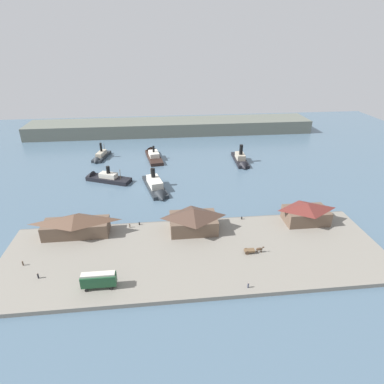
{
  "coord_description": "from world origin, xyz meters",
  "views": [
    {
      "loc": [
        -9.27,
        -97.28,
        57.71
      ],
      "look_at": [
        3.2,
        16.11,
        2.0
      ],
      "focal_mm": 30.13,
      "sensor_mm": 36.0,
      "label": 1
    }
  ],
  "objects_px": {
    "ferry_near_quay": "(156,188)",
    "ferry_outer_harbor": "(241,160)",
    "ferry_shed_east_terminal": "(76,225)",
    "ferry_moored_east": "(103,178)",
    "pedestrian_standing_center": "(248,285)",
    "ferry_approaching_east": "(100,157)",
    "ferry_shed_central_terminal": "(306,213)",
    "street_tram": "(99,279)",
    "pedestrian_near_east_shed": "(130,226)",
    "mooring_post_center_west": "(139,224)",
    "mooring_post_west": "(242,218)",
    "horse_cart": "(253,250)",
    "ferry_shed_customs_shed": "(193,219)",
    "pedestrian_by_tram": "(38,276)",
    "ferry_departing_north": "(153,155)",
    "pedestrian_near_cart": "(23,263)"
  },
  "relations": [
    {
      "from": "ferry_shed_customs_shed",
      "to": "mooring_post_west",
      "type": "relative_size",
      "value": 16.69
    },
    {
      "from": "ferry_shed_east_terminal",
      "to": "pedestrian_near_east_shed",
      "type": "xyz_separation_m",
      "value": [
        16.17,
        2.32,
        -2.92
      ]
    },
    {
      "from": "horse_cart",
      "to": "mooring_post_center_west",
      "type": "bearing_deg",
      "value": 150.27
    },
    {
      "from": "ferry_shed_east_terminal",
      "to": "street_tram",
      "type": "relative_size",
      "value": 2.38
    },
    {
      "from": "pedestrian_by_tram",
      "to": "ferry_moored_east",
      "type": "xyz_separation_m",
      "value": [
        7.76,
        64.52,
        -0.68
      ]
    },
    {
      "from": "ferry_approaching_east",
      "to": "horse_cart",
      "type": "bearing_deg",
      "value": -57.59
    },
    {
      "from": "ferry_shed_east_terminal",
      "to": "ferry_moored_east",
      "type": "distance_m",
      "value": 44.89
    },
    {
      "from": "street_tram",
      "to": "ferry_approaching_east",
      "type": "height_order",
      "value": "ferry_approaching_east"
    },
    {
      "from": "pedestrian_near_east_shed",
      "to": "ferry_approaching_east",
      "type": "height_order",
      "value": "ferry_approaching_east"
    },
    {
      "from": "ferry_outer_harbor",
      "to": "ferry_shed_east_terminal",
      "type": "bearing_deg",
      "value": -138.95
    },
    {
      "from": "horse_cart",
      "to": "pedestrian_by_tram",
      "type": "bearing_deg",
      "value": -175.53
    },
    {
      "from": "ferry_shed_customs_shed",
      "to": "ferry_shed_east_terminal",
      "type": "bearing_deg",
      "value": 177.96
    },
    {
      "from": "pedestrian_by_tram",
      "to": "street_tram",
      "type": "bearing_deg",
      "value": -17.62
    },
    {
      "from": "pedestrian_by_tram",
      "to": "ferry_outer_harbor",
      "type": "bearing_deg",
      "value": 47.02
    },
    {
      "from": "ferry_near_quay",
      "to": "ferry_outer_harbor",
      "type": "xyz_separation_m",
      "value": [
        42.31,
        27.47,
        -0.01
      ]
    },
    {
      "from": "ferry_shed_central_terminal",
      "to": "ferry_moored_east",
      "type": "relative_size",
      "value": 0.65
    },
    {
      "from": "street_tram",
      "to": "horse_cart",
      "type": "height_order",
      "value": "street_tram"
    },
    {
      "from": "pedestrian_by_tram",
      "to": "pedestrian_standing_center",
      "type": "relative_size",
      "value": 1.09
    },
    {
      "from": "ferry_moored_east",
      "to": "pedestrian_standing_center",
      "type": "bearing_deg",
      "value": -58.54
    },
    {
      "from": "pedestrian_by_tram",
      "to": "ferry_near_quay",
      "type": "distance_m",
      "value": 59.68
    },
    {
      "from": "street_tram",
      "to": "ferry_shed_customs_shed",
      "type": "bearing_deg",
      "value": 42.16
    },
    {
      "from": "ferry_departing_north",
      "to": "horse_cart",
      "type": "bearing_deg",
      "value": -72.04
    },
    {
      "from": "mooring_post_west",
      "to": "ferry_near_quay",
      "type": "bearing_deg",
      "value": 135.87
    },
    {
      "from": "pedestrian_standing_center",
      "to": "street_tram",
      "type": "bearing_deg",
      "value": 173.6
    },
    {
      "from": "ferry_shed_central_terminal",
      "to": "ferry_outer_harbor",
      "type": "bearing_deg",
      "value": 96.81
    },
    {
      "from": "pedestrian_standing_center",
      "to": "mooring_post_center_west",
      "type": "relative_size",
      "value": 1.69
    },
    {
      "from": "ferry_shed_customs_shed",
      "to": "horse_cart",
      "type": "height_order",
      "value": "ferry_shed_customs_shed"
    },
    {
      "from": "ferry_near_quay",
      "to": "ferry_shed_east_terminal",
      "type": "bearing_deg",
      "value": -128.79
    },
    {
      "from": "pedestrian_standing_center",
      "to": "ferry_departing_north",
      "type": "bearing_deg",
      "value": 102.94
    },
    {
      "from": "ferry_shed_east_terminal",
      "to": "ferry_moored_east",
      "type": "relative_size",
      "value": 0.92
    },
    {
      "from": "pedestrian_by_tram",
      "to": "ferry_approaching_east",
      "type": "height_order",
      "value": "ferry_approaching_east"
    },
    {
      "from": "pedestrian_near_east_shed",
      "to": "ferry_outer_harbor",
      "type": "distance_m",
      "value": 76.22
    },
    {
      "from": "ferry_outer_harbor",
      "to": "ferry_departing_north",
      "type": "xyz_separation_m",
      "value": [
        -43.68,
        14.06,
        -0.24
      ]
    },
    {
      "from": "horse_cart",
      "to": "mooring_post_west",
      "type": "height_order",
      "value": "horse_cart"
    },
    {
      "from": "street_tram",
      "to": "pedestrian_by_tram",
      "type": "bearing_deg",
      "value": 162.38
    },
    {
      "from": "horse_cart",
      "to": "ferry_near_quay",
      "type": "bearing_deg",
      "value": 120.29
    },
    {
      "from": "ferry_shed_central_terminal",
      "to": "street_tram",
      "type": "relative_size",
      "value": 1.68
    },
    {
      "from": "ferry_shed_customs_shed",
      "to": "pedestrian_by_tram",
      "type": "distance_m",
      "value": 46.37
    },
    {
      "from": "ferry_shed_central_terminal",
      "to": "mooring_post_center_west",
      "type": "relative_size",
      "value": 15.88
    },
    {
      "from": "pedestrian_by_tram",
      "to": "pedestrian_near_east_shed",
      "type": "bearing_deg",
      "value": 45.27
    },
    {
      "from": "ferry_shed_central_terminal",
      "to": "pedestrian_standing_center",
      "type": "height_order",
      "value": "ferry_shed_central_terminal"
    },
    {
      "from": "pedestrian_standing_center",
      "to": "ferry_approaching_east",
      "type": "xyz_separation_m",
      "value": [
        -50.52,
        101.5,
        -0.65
      ]
    },
    {
      "from": "ferry_shed_east_terminal",
      "to": "ferry_shed_customs_shed",
      "type": "xyz_separation_m",
      "value": [
        36.65,
        -1.31,
        0.23
      ]
    },
    {
      "from": "ferry_shed_customs_shed",
      "to": "pedestrian_near_cart",
      "type": "xyz_separation_m",
      "value": [
        -48.18,
        -12.68,
        -3.16
      ]
    },
    {
      "from": "pedestrian_near_east_shed",
      "to": "pedestrian_by_tram",
      "type": "bearing_deg",
      "value": -134.73
    },
    {
      "from": "ferry_outer_harbor",
      "to": "ferry_departing_north",
      "type": "distance_m",
      "value": 45.89
    },
    {
      "from": "pedestrian_near_east_shed",
      "to": "ferry_moored_east",
      "type": "distance_m",
      "value": 44.7
    },
    {
      "from": "pedestrian_by_tram",
      "to": "ferry_departing_north",
      "type": "height_order",
      "value": "ferry_departing_north"
    },
    {
      "from": "horse_cart",
      "to": "ferry_outer_harbor",
      "type": "relative_size",
      "value": 0.25
    },
    {
      "from": "street_tram",
      "to": "pedestrian_near_east_shed",
      "type": "height_order",
      "value": "street_tram"
    }
  ]
}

